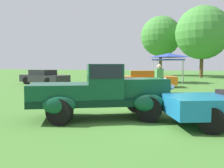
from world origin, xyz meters
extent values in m
plane|color=#42752D|center=(0.00, 0.00, 0.00)|extent=(120.00, 120.00, 0.00)
cube|color=black|center=(-0.59, -0.27, 0.56)|extent=(4.48, 3.20, 0.20)
cube|color=#0F472D|center=(0.56, 0.30, 0.94)|extent=(1.90, 1.68, 0.60)
ellipsoid|color=silver|center=(1.29, 0.66, 0.92)|extent=(0.37, 0.54, 0.68)
cube|color=#0F472D|center=(-0.48, -0.22, 1.18)|extent=(1.53, 1.69, 1.04)
cube|color=black|center=(-0.48, -0.22, 1.48)|extent=(1.46, 1.68, 0.40)
cube|color=#0F472D|center=(-1.67, -0.81, 0.86)|extent=(2.30, 2.09, 0.48)
ellipsoid|color=#0F472D|center=(0.30, 0.98, 0.56)|extent=(0.98, 0.73, 0.52)
ellipsoid|color=#0F472D|center=(0.95, -0.32, 0.56)|extent=(0.98, 0.73, 0.52)
ellipsoid|color=#0F472D|center=(-1.99, -0.16, 0.56)|extent=(0.98, 0.73, 0.52)
ellipsoid|color=#0F472D|center=(-1.35, -1.46, 0.56)|extent=(0.98, 0.73, 0.52)
sphere|color=silver|center=(1.14, 1.08, 1.00)|extent=(0.18, 0.18, 0.18)
sphere|color=silver|center=(1.53, 0.29, 1.00)|extent=(0.18, 0.18, 0.18)
cylinder|color=black|center=(0.30, 0.98, 0.38)|extent=(0.76, 0.24, 0.76)
cylinder|color=black|center=(0.95, -0.32, 0.38)|extent=(0.76, 0.24, 0.76)
cylinder|color=black|center=(-1.99, -0.16, 0.38)|extent=(0.76, 0.24, 0.76)
cylinder|color=black|center=(-1.35, -1.46, 0.38)|extent=(0.76, 0.24, 0.76)
cylinder|color=black|center=(2.00, 0.36, 0.33)|extent=(0.66, 0.20, 0.66)
cylinder|color=black|center=(2.60, -1.07, 0.33)|extent=(0.66, 0.20, 0.66)
cube|color=#28282D|center=(-9.72, 10.28, 0.50)|extent=(4.61, 2.65, 0.60)
cube|color=black|center=(-9.89, 10.32, 1.00)|extent=(2.19, 1.85, 0.44)
cylinder|color=black|center=(-8.63, 9.22, 0.32)|extent=(0.64, 0.22, 0.64)
cylinder|color=black|center=(-11.16, 9.83, 0.32)|extent=(0.64, 0.22, 0.64)
cube|color=orange|center=(-1.16, 10.62, 0.50)|extent=(4.64, 2.71, 0.60)
cube|color=#BB5914|center=(-1.33, 10.57, 1.00)|extent=(2.22, 1.87, 0.44)
cylinder|color=black|center=(0.30, 10.19, 0.32)|extent=(0.64, 0.22, 0.64)
cylinder|color=black|center=(-2.23, 9.54, 0.32)|extent=(0.64, 0.22, 0.64)
cylinder|color=#283351|center=(0.53, 5.66, 0.43)|extent=(0.16, 0.16, 0.86)
cylinder|color=#283351|center=(0.38, 5.54, 0.43)|extent=(0.16, 0.16, 0.86)
cube|color=#4C9351|center=(0.46, 5.60, 1.16)|extent=(0.46, 0.44, 0.60)
sphere|color=beige|center=(0.46, 5.60, 1.58)|extent=(0.22, 0.22, 0.22)
cylinder|color=#B7B7BC|center=(1.30, 16.82, 1.02)|extent=(0.05, 0.05, 2.05)
cylinder|color=#B7B7BC|center=(1.30, 14.33, 1.02)|extent=(0.05, 0.05, 2.05)
cylinder|color=#B7B7BC|center=(-1.19, 16.82, 1.02)|extent=(0.05, 0.05, 2.05)
cylinder|color=#B7B7BC|center=(-1.19, 14.33, 1.02)|extent=(0.05, 0.05, 2.05)
cube|color=#2D429E|center=(0.06, 15.57, 2.10)|extent=(2.77, 2.77, 0.10)
pyramid|color=#2D429E|center=(0.06, 15.57, 2.52)|extent=(2.72, 2.72, 0.38)
cylinder|color=brown|center=(-2.53, 30.00, 2.11)|extent=(0.44, 0.44, 4.23)
sphere|color=#428938|center=(-2.53, 30.00, 5.88)|extent=(6.00, 6.00, 6.00)
cylinder|color=brown|center=(3.16, 25.68, 1.90)|extent=(0.44, 0.44, 3.80)
sphere|color=#428938|center=(3.16, 25.68, 5.64)|extent=(6.69, 6.69, 6.69)
camera|label=1|loc=(2.14, -7.31, 1.69)|focal=39.00mm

